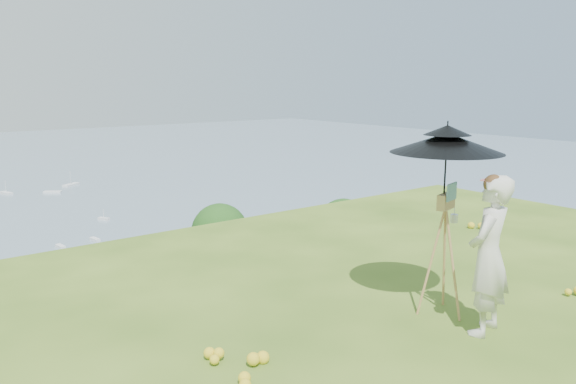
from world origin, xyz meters
TOP-DOWN VIEW (x-y plane):
  - ground at (0.00, 0.00)m, footprint 14.00×14.00m
  - wildflowers at (0.00, 0.25)m, footprint 10.00×10.50m
  - painter at (0.14, 1.03)m, footprint 0.72×0.56m
  - field_easel at (0.18, 1.64)m, footprint 0.72×0.72m
  - sun_umbrella at (0.18, 1.67)m, footprint 1.41×1.41m
  - painter_cap at (0.14, 1.03)m, footprint 0.24×0.27m

SIDE VIEW (x-z plane):
  - ground at x=0.00m, z-range 0.00..0.00m
  - wildflowers at x=0.00m, z-range 0.00..0.12m
  - field_easel at x=0.18m, z-range 0.00..1.56m
  - painter at x=0.14m, z-range 0.00..1.73m
  - painter_cap at x=0.14m, z-range 1.63..1.73m
  - sun_umbrella at x=0.18m, z-range 1.28..2.24m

